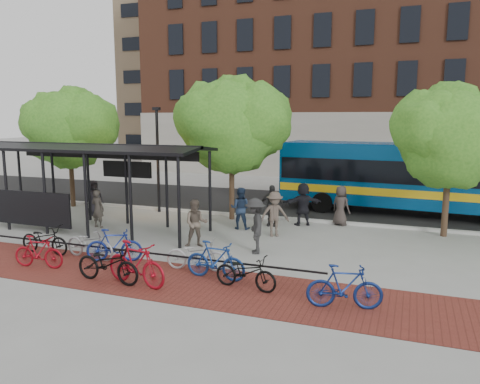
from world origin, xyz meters
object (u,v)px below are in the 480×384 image
(pedestrian_5, at_px, (303,204))
(tree_c, at_px, (453,133))
(bike_4, at_px, (108,264))
(pedestrian_4, at_px, (272,205))
(bike_1, at_px, (38,252))
(bike_3, at_px, (114,245))
(pedestrian_0, at_px, (94,198))
(pedestrian_2, at_px, (240,208))
(tree_b, at_px, (234,121))
(pedestrian_1, at_px, (98,209))
(bike_6, at_px, (196,254))
(bike_0, at_px, (45,239))
(bike_7, at_px, (215,260))
(lamp_post_left, at_px, (158,157))
(bus_shelter, at_px, (83,157))
(tree_a, at_px, (71,125))
(bus, at_px, (414,174))
(pedestrian_8, at_px, (196,223))
(bike_5, at_px, (136,264))
(pedestrian_9, at_px, (255,226))
(pedestrian_3, at_px, (274,214))
(bike_8, at_px, (246,272))
(bike_2, at_px, (90,243))
(pedestrian_6, at_px, (341,206))

(pedestrian_5, bearing_deg, tree_c, 153.18)
(bike_4, distance_m, pedestrian_4, 8.69)
(bike_1, bearing_deg, bike_3, -60.54)
(pedestrian_0, bearing_deg, pedestrian_2, -51.70)
(tree_b, xyz_separation_m, pedestrian_1, (-4.83, -3.57, -3.65))
(pedestrian_0, bearing_deg, bike_6, -85.15)
(bike_0, bearing_deg, bike_6, -86.80)
(bike_1, distance_m, bike_7, 5.66)
(lamp_post_left, height_order, pedestrian_4, lamp_post_left)
(bus_shelter, relative_size, bike_3, 5.85)
(pedestrian_0, height_order, pedestrian_4, pedestrian_4)
(tree_b, distance_m, pedestrian_0, 7.69)
(pedestrian_4, bearing_deg, tree_a, 167.34)
(bus, bearing_deg, pedestrian_8, -125.08)
(bike_5, relative_size, pedestrian_9, 1.08)
(bike_3, relative_size, bike_6, 0.95)
(pedestrian_3, bearing_deg, bike_5, -135.60)
(bike_6, distance_m, pedestrian_8, 2.66)
(tree_c, bearing_deg, bike_8, -123.80)
(bus_shelter, bearing_deg, pedestrian_9, -7.40)
(bus_shelter, relative_size, pedestrian_0, 6.29)
(bike_2, relative_size, pedestrian_2, 1.13)
(bus, xyz_separation_m, pedestrian_4, (-5.67, -4.59, -1.06))
(lamp_post_left, bearing_deg, bike_7, -50.90)
(tree_a, xyz_separation_m, bike_5, (9.54, -8.99, -3.61))
(tree_c, distance_m, bike_6, 10.97)
(bike_3, xyz_separation_m, pedestrian_0, (-5.27, 5.86, 0.30))
(bike_1, distance_m, bike_6, 4.94)
(bike_2, relative_size, pedestrian_6, 1.15)
(bike_1, xyz_separation_m, bike_6, (4.71, 1.50, -0.01))
(bus_shelter, bearing_deg, tree_c, 15.06)
(tree_a, relative_size, bike_4, 2.93)
(bike_1, bearing_deg, bus, -47.92)
(bike_1, bearing_deg, tree_b, -27.19)
(bike_0, xyz_separation_m, pedestrian_9, (6.74, 2.61, 0.45))
(lamp_post_left, bearing_deg, bike_8, -48.05)
(bike_5, bearing_deg, bike_0, 83.26)
(tree_a, distance_m, lamp_post_left, 5.14)
(tree_c, relative_size, bike_0, 3.04)
(lamp_post_left, xyz_separation_m, bike_0, (-0.01, -7.71, -2.24))
(pedestrian_9, bearing_deg, bike_1, -78.64)
(bike_0, height_order, pedestrian_6, pedestrian_6)
(pedestrian_5, distance_m, pedestrian_8, 5.52)
(pedestrian_3, bearing_deg, pedestrian_5, 46.72)
(pedestrian_9, bearing_deg, pedestrian_1, -122.03)
(bike_5, bearing_deg, pedestrian_0, 55.19)
(pedestrian_0, height_order, pedestrian_3, pedestrian_3)
(tree_b, bearing_deg, pedestrian_4, -19.56)
(bike_0, distance_m, pedestrian_5, 10.39)
(pedestrian_1, relative_size, pedestrian_5, 0.87)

